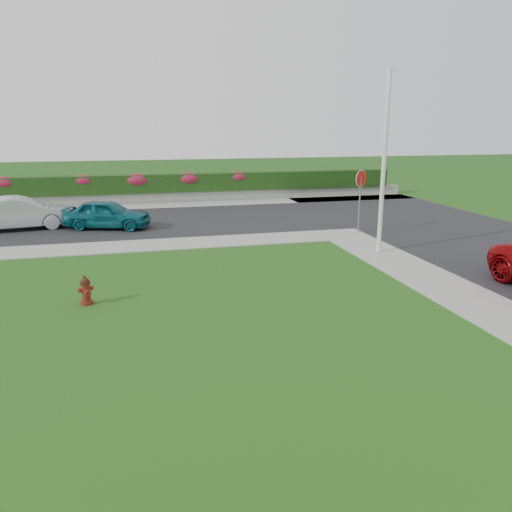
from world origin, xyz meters
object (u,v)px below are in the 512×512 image
object	(u,v)px
stop_sign	(360,186)
sedan_teal	(107,214)
sedan_silver	(21,213)
utility_pole	(384,164)
fire_hydrant	(86,291)

from	to	relation	value
stop_sign	sedan_teal	bearing A→B (deg)	152.50
sedan_silver	utility_pole	size ratio (longest dim) A/B	0.69
fire_hydrant	sedan_teal	xyz separation A→B (m)	(0.18, 10.09, 0.32)
fire_hydrant	stop_sign	bearing A→B (deg)	6.75
sedan_teal	stop_sign	distance (m)	11.33
sedan_silver	sedan_teal	bearing A→B (deg)	-110.54
sedan_silver	utility_pole	distance (m)	15.87
sedan_teal	utility_pole	xyz separation A→B (m)	(9.92, -6.91, 2.54)
sedan_silver	utility_pole	bearing A→B (deg)	-128.40
utility_pole	stop_sign	size ratio (longest dim) A/B	2.33
sedan_teal	sedan_silver	xyz separation A→B (m)	(-3.76, 0.76, 0.07)
utility_pole	sedan_teal	bearing A→B (deg)	145.13
utility_pole	stop_sign	distance (m)	3.54
sedan_teal	stop_sign	world-z (taller)	stop_sign
fire_hydrant	sedan_teal	distance (m)	10.10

